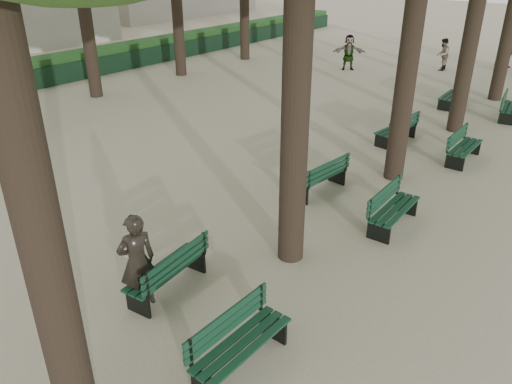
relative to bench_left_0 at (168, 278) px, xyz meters
The scene contains 16 objects.
ground 0.81m from the bench_left_0, 118.66° to the right, with size 120.00×120.00×0.00m, color tan.
bench_left_0 is the anchor object (origin of this frame).
bench_left_1 5.26m from the bench_left_0, 90.00° to the left, with size 0.76×1.85×0.92m.
bench_left_2 9.97m from the bench_left_0, 90.00° to the left, with size 0.80×1.86×0.92m.
bench_left_3 15.18m from the bench_left_0, 90.00° to the left, with size 0.66×1.83×0.92m.
bench_right_0 2.35m from the bench_left_0, 14.89° to the right, with size 0.60×1.81×0.92m.
bench_right_1 5.28m from the bench_left_0, 64.58° to the left, with size 0.62×1.82×0.92m.
bench_right_2 9.94m from the bench_left_0, 76.82° to the left, with size 0.59×1.81×0.92m.
bench_right_3 15.04m from the bench_left_0, 81.33° to the left, with size 0.81×1.86×0.92m.
man_with_map 0.86m from the bench_left_0, 97.53° to the right, with size 0.73×0.81×1.81m.
pedestrian_d 23.99m from the bench_left_0, 91.02° to the left, with size 0.77×0.32×1.58m, color #262628.
pedestrian_b 24.14m from the bench_left_0, 90.14° to the left, with size 1.23×0.38×1.91m, color #262628.
pedestrian_a 21.55m from the bench_left_0, 96.98° to the left, with size 0.77×0.32×1.59m, color #262628.
pedestrian_e 19.62m from the bench_left_0, 109.19° to the left, with size 1.63×0.35×1.76m, color #262628.
fence 18.52m from the bench_left_0, 146.09° to the left, with size 0.08×42.00×0.90m, color black.
hedge 19.10m from the bench_left_0, 147.26° to the left, with size 1.20×42.00×1.20m, color #173F15.
Camera 1 is at (6.29, -4.23, 5.73)m, focal length 35.00 mm.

